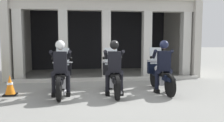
% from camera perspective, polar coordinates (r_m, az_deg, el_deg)
% --- Properties ---
extents(ground_plane, '(80.00, 80.00, 0.00)m').
position_cam_1_polar(ground_plane, '(9.72, -2.24, -4.04)').
color(ground_plane, gray).
extents(station_building, '(7.98, 3.94, 3.38)m').
position_cam_1_polar(station_building, '(10.98, -2.60, 7.80)').
color(station_building, black).
rests_on(station_building, ground).
extents(kerb_strip, '(7.48, 0.24, 0.12)m').
position_cam_1_polar(kerb_strip, '(8.72, -1.16, -4.71)').
color(kerb_strip, '#B7B5AD').
rests_on(kerb_strip, ground).
extents(motorcycle_left, '(0.62, 2.04, 1.35)m').
position_cam_1_polar(motorcycle_left, '(6.69, -12.84, -4.08)').
color(motorcycle_left, black).
rests_on(motorcycle_left, ground).
extents(police_officer_left, '(0.63, 0.61, 1.58)m').
position_cam_1_polar(police_officer_left, '(6.35, -13.17, -0.59)').
color(police_officer_left, black).
rests_on(police_officer_left, ground).
extents(motorcycle_center, '(0.62, 2.04, 1.35)m').
position_cam_1_polar(motorcycle_center, '(6.65, 0.23, -4.00)').
color(motorcycle_center, black).
rests_on(motorcycle_center, ground).
extents(police_officer_center, '(0.63, 0.61, 1.58)m').
position_cam_1_polar(police_officer_center, '(6.31, 0.57, -0.49)').
color(police_officer_center, black).
rests_on(police_officer_center, ground).
extents(motorcycle_right, '(0.62, 2.04, 1.35)m').
position_cam_1_polar(motorcycle_right, '(7.11, 12.31, -3.52)').
color(motorcycle_right, black).
rests_on(motorcycle_right, ground).
extents(police_officer_right, '(0.63, 0.61, 1.58)m').
position_cam_1_polar(police_officer_right, '(6.79, 13.19, -0.22)').
color(police_officer_right, black).
rests_on(police_officer_right, ground).
extents(traffic_cone_flank, '(0.34, 0.34, 0.59)m').
position_cam_1_polar(traffic_cone_flank, '(7.03, -24.89, -5.75)').
color(traffic_cone_flank, black).
rests_on(traffic_cone_flank, ground).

